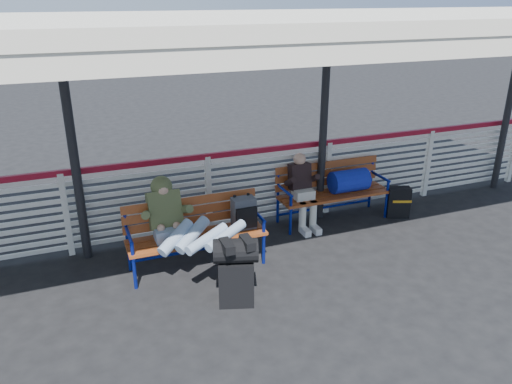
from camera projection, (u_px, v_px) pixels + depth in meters
name	position (u px, v px, depth m)	size (l,w,h in m)	color
ground	(255.00, 296.00, 6.00)	(60.00, 60.00, 0.00)	black
fence	(208.00, 191.00, 7.40)	(12.08, 0.08, 1.24)	silver
canopy	(227.00, 26.00, 5.62)	(12.60, 3.60, 3.16)	silver
luggage_stack	(236.00, 269.00, 5.69)	(0.57, 0.42, 0.84)	black
bench_left	(208.00, 223.00, 6.53)	(1.80, 0.56, 0.92)	#96461D
bench_right	(341.00, 183.00, 7.86)	(1.80, 0.56, 0.92)	#96461D
traveler_man	(190.00, 230.00, 6.08)	(0.94, 1.64, 0.77)	#9BB0D0
companion_person	(303.00, 190.00, 7.60)	(0.32, 0.66, 1.15)	beige
suitcase_side	(398.00, 202.00, 8.05)	(0.41, 0.33, 0.50)	black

